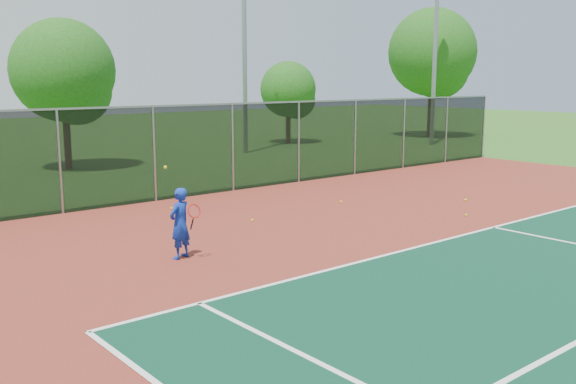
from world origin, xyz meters
The scene contains 15 objects.
ground centered at (0.00, 0.00, 0.00)m, with size 120.00×120.00×0.00m, color #29601B.
court_apron centered at (0.00, 2.00, 0.01)m, with size 30.00×20.00×0.02m, color maroon.
fence_back centered at (0.00, 12.00, 1.56)m, with size 30.00×0.06×3.03m.
tennis_player centered at (-5.77, 5.71, 0.80)m, with size 0.66×0.69×2.04m.
practice_ball_0 centered at (1.30, 7.97, 0.06)m, with size 0.07×0.07×0.07m, color yellow.
practice_ball_2 centered at (-3.30, 10.48, 0.06)m, with size 0.07×0.07×0.07m, color yellow.
practice_ball_3 centered at (-2.42, 7.63, 0.06)m, with size 0.07×0.07×0.07m, color yellow.
practice_ball_4 centered at (2.66, 4.30, 0.06)m, with size 0.07×0.07×0.07m, color yellow.
practice_ball_5 centered at (4.57, 5.67, 0.06)m, with size 0.07×0.07×0.07m, color yellow.
practice_ball_6 centered at (4.60, 5.67, 0.06)m, with size 0.07×0.07×0.07m, color yellow.
floodlight_n centered at (7.19, 21.16, 6.74)m, with size 0.90×0.40×11.93m.
floodlight_ne centered at (18.02, 17.45, 6.74)m, with size 0.90×0.40×11.93m.
tree_back_left centered at (-2.23, 20.96, 4.00)m, with size 4.34×4.34×6.37m.
tree_back_mid centered at (12.34, 23.66, 3.07)m, with size 3.34×3.34×4.90m.
tree_back_right centered at (22.28, 20.81, 5.30)m, with size 5.75×5.75×8.44m.
Camera 1 is at (-12.59, -6.13, 3.87)m, focal length 40.00 mm.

